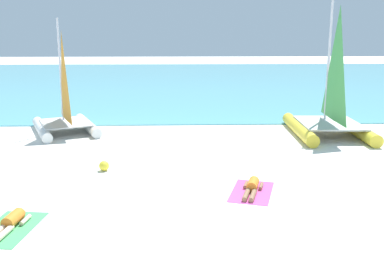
{
  "coord_description": "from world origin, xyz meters",
  "views": [
    {
      "loc": [
        -0.49,
        -9.76,
        4.46
      ],
      "look_at": [
        0.0,
        4.91,
        1.2
      ],
      "focal_mm": 40.79,
      "sensor_mm": 36.0,
      "label": 1
    }
  ],
  "objects": [
    {
      "name": "sunbather_left",
      "position": [
        -4.39,
        -0.23,
        0.13
      ],
      "size": [
        0.6,
        1.57,
        0.3
      ],
      "rotation": [
        0.0,
        0.0,
        -0.12
      ],
      "color": "orange",
      "rests_on": "towel_left"
    },
    {
      "name": "ground_plane",
      "position": [
        0.0,
        10.0,
        0.0
      ],
      "size": [
        120.0,
        120.0,
        0.0
      ],
      "primitive_type": "plane",
      "color": "white"
    },
    {
      "name": "sailboat_white",
      "position": [
        -5.54,
        9.57,
        0.75
      ],
      "size": [
        3.78,
        4.52,
        5.04
      ],
      "rotation": [
        0.0,
        0.0,
        0.4
      ],
      "color": "white",
      "rests_on": "ground"
    },
    {
      "name": "beach_ball",
      "position": [
        -2.91,
        3.95,
        0.17
      ],
      "size": [
        0.33,
        0.33,
        0.33
      ],
      "primitive_type": "sphere",
      "color": "yellow",
      "rests_on": "ground"
    },
    {
      "name": "sunbather_middle",
      "position": [
        1.62,
        1.93,
        0.13
      ],
      "size": [
        0.83,
        1.54,
        0.3
      ],
      "rotation": [
        0.0,
        0.0,
        -0.3
      ],
      "color": "orange",
      "rests_on": "towel_middle"
    },
    {
      "name": "towel_middle",
      "position": [
        1.6,
        1.87,
        0.01
      ],
      "size": [
        1.61,
        2.14,
        0.01
      ],
      "primitive_type": "cube",
      "rotation": [
        0.0,
        0.0,
        -0.3
      ],
      "color": "#D84C99",
      "rests_on": "ground"
    },
    {
      "name": "sailboat_yellow",
      "position": [
        6.09,
        8.63,
        0.92
      ],
      "size": [
        3.21,
        4.84,
        6.16
      ],
      "rotation": [
        0.0,
        0.0,
        -0.04
      ],
      "color": "yellow",
      "rests_on": "ground"
    },
    {
      "name": "ocean_water",
      "position": [
        0.0,
        30.91,
        0.03
      ],
      "size": [
        120.0,
        40.0,
        0.05
      ],
      "primitive_type": "cube",
      "color": "#5BB2C1",
      "rests_on": "ground"
    },
    {
      "name": "towel_left",
      "position": [
        -4.4,
        -0.3,
        0.01
      ],
      "size": [
        1.33,
        2.02,
        0.01
      ],
      "primitive_type": "cube",
      "rotation": [
        0.0,
        0.0,
        -0.12
      ],
      "color": "#4CB266",
      "rests_on": "ground"
    }
  ]
}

